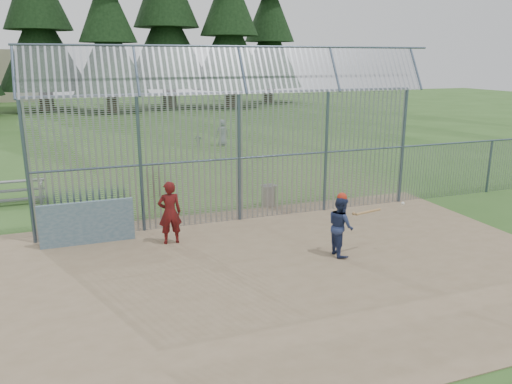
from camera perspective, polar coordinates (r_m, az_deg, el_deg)
name	(u,v)px	position (r m, az deg, el deg)	size (l,w,h in m)	color
ground	(283,260)	(12.85, 3.10, -7.80)	(120.00, 120.00, 0.00)	#2D511E
dirt_infield	(291,267)	(12.42, 4.01, -8.59)	(14.00, 10.00, 0.02)	#756047
dugout_wall	(87,223)	(14.44, -18.73, -3.36)	(2.50, 0.12, 1.20)	#38566B
batter	(341,226)	(13.06, 9.66, -3.84)	(0.76, 0.59, 1.56)	navy
onlooker	(170,213)	(13.85, -9.83, -2.33)	(0.64, 0.42, 1.76)	maroon
bg_kid_standing	(222,133)	(29.48, -3.87, 6.78)	(0.75, 0.49, 1.53)	slate
bg_kid_seated	(198,140)	(29.26, -6.62, 5.92)	(0.47, 0.19, 0.79)	gray
batting_gear	(349,201)	(12.92, 10.62, -1.00)	(1.75, 0.55, 0.58)	#B12A17
trash_can	(269,195)	(17.30, 1.44, -0.39)	(0.56, 0.56, 0.82)	gray
backstop_fence	(294,144)	(15.93, 4.37, 5.52)	(20.09, 0.81, 5.30)	#47566B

